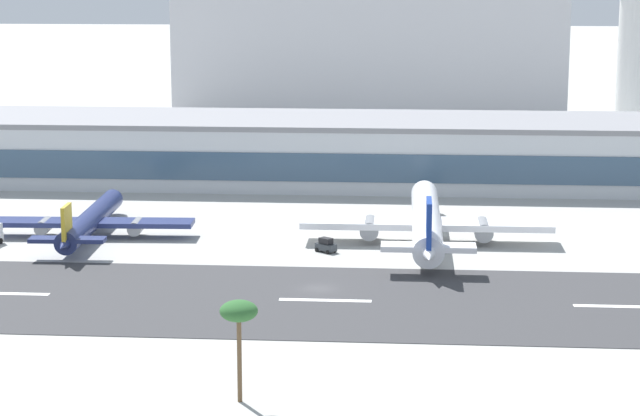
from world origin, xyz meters
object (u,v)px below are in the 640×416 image
airliner_gold_tail_gate_0 (89,222)px  service_baggage_tug_0 (326,245)px  palm_tree_2 (239,314)px  terminal_building (290,149)px  airliner_navy_tail_gate_1 (426,223)px  control_tower (636,33)px  distant_hotel_block (369,52)px

airliner_gold_tail_gate_0 → service_baggage_tug_0: (38.13, -6.68, -1.56)m
service_baggage_tug_0 → palm_tree_2: (-3.98, -64.01, 8.03)m
terminal_building → service_baggage_tug_0: bearing=-79.2°
airliner_navy_tail_gate_1 → palm_tree_2: airliner_navy_tail_gate_1 is taller
terminal_building → control_tower: bearing=23.7°
control_tower → palm_tree_2: 169.79m
airliner_navy_tail_gate_1 → airliner_gold_tail_gate_0: bearing=89.4°
airliner_gold_tail_gate_0 → airliner_navy_tail_gate_1: (53.28, -0.29, 0.79)m
terminal_building → distant_hotel_block: 105.06m
palm_tree_2 → distant_hotel_block: bearing=88.9°
terminal_building → airliner_navy_tail_gate_1: size_ratio=3.47×
airliner_gold_tail_gate_0 → palm_tree_2: palm_tree_2 is taller
distant_hotel_block → palm_tree_2: 227.88m
airliner_gold_tail_gate_0 → airliner_navy_tail_gate_1: 53.29m
distant_hotel_block → service_baggage_tug_0: 164.56m
terminal_building → airliner_navy_tail_gate_1: 59.89m
control_tower → palm_tree_2: control_tower is taller
airliner_navy_tail_gate_1 → palm_tree_2: bearing=164.5°
distant_hotel_block → service_baggage_tug_0: (-0.48, -163.64, -17.35)m
control_tower → distant_hotel_block: 94.41m
control_tower → airliner_gold_tail_gate_0: control_tower is taller
terminal_building → distant_hotel_block: size_ratio=1.65×
airliner_gold_tail_gate_0 → terminal_building: bearing=-29.0°
airliner_navy_tail_gate_1 → palm_tree_2: 73.18m
distant_hotel_block → airliner_navy_tail_gate_1: (14.66, -157.24, -14.99)m
terminal_building → airliner_navy_tail_gate_1: (26.63, -53.55, -3.03)m
distant_hotel_block → service_baggage_tug_0: size_ratio=30.65×
airliner_gold_tail_gate_0 → control_tower: bearing=-51.7°
airliner_gold_tail_gate_0 → service_baggage_tug_0: 38.75m
airliner_gold_tail_gate_0 → distant_hotel_block: bearing=-16.2°
terminal_building → airliner_gold_tail_gate_0: size_ratio=4.52×
control_tower → distant_hotel_block: (-60.44, 71.89, -9.59)m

